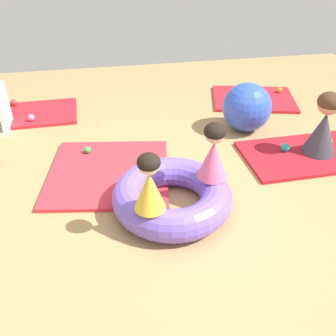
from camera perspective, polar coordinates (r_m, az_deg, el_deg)
ground_plane at (r=3.70m, az=1.16°, el=-4.69°), size 8.00×8.00×0.00m
gym_mat_center_rear at (r=5.88m, az=12.65°, el=10.05°), size 1.35×1.16×0.04m
gym_mat_far_right at (r=4.08m, az=-8.84°, el=-0.66°), size 1.42×1.43×0.04m
gym_mat_front at (r=5.58m, az=-19.32°, el=7.65°), size 1.15×0.83×0.04m
gym_mat_near_left at (r=4.68m, az=21.36°, el=2.06°), size 1.72×0.88×0.04m
inflatable_cushion at (r=3.50m, az=0.60°, el=-4.23°), size 1.10×1.10×0.29m
child_in_yellow at (r=3.00m, az=-2.80°, el=-2.22°), size 0.27×0.27×0.51m
child_in_pink at (r=3.39m, az=6.82°, el=2.45°), size 0.32×0.32×0.54m
adult_seated at (r=4.51m, az=22.31°, el=6.05°), size 0.43×0.43×0.72m
play_ball_pink at (r=5.33m, az=-19.75°, el=7.10°), size 0.09×0.09×0.09m
play_ball_teal at (r=4.54m, az=17.12°, el=2.96°), size 0.10×0.10×0.10m
play_ball_orange at (r=6.13m, az=16.31°, el=11.12°), size 0.08×0.08×0.08m
play_ball_green at (r=4.41m, az=-11.95°, el=2.65°), size 0.07×0.07×0.07m
play_ball_red at (r=5.87m, az=-22.06°, el=9.05°), size 0.09×0.09×0.09m
play_ball_blue at (r=6.15m, az=12.29°, el=11.68°), size 0.06×0.06×0.06m
play_ball_yellow at (r=4.88m, az=23.03°, el=3.70°), size 0.06×0.06×0.06m
exercise_ball_large at (r=4.88m, az=11.69°, el=8.86°), size 0.61×0.61×0.61m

